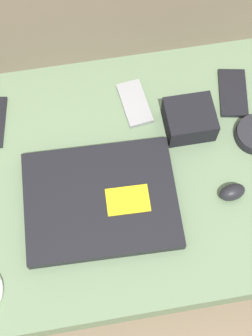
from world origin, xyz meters
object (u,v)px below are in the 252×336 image
phone_silver (135,103)px  computer_mouse (232,192)px  laptop (101,200)px  phone_small (233,93)px  camera_pouch (189,119)px

phone_silver → computer_mouse: bearing=-63.9°
laptop → phone_small: bearing=34.0°
laptop → computer_mouse: size_ratio=5.31×
laptop → camera_pouch: camera_pouch is taller
phone_silver → camera_pouch: 0.14m
camera_pouch → computer_mouse: bearing=-72.9°
laptop → phone_small: 0.41m
phone_small → camera_pouch: camera_pouch is taller
computer_mouse → phone_silver: bearing=114.4°
phone_silver → phone_small: bearing=-9.4°
camera_pouch → phone_silver: bearing=145.8°
laptop → camera_pouch: 0.27m
computer_mouse → phone_silver: (-0.17, 0.26, -0.01)m
phone_small → camera_pouch: (-0.12, -0.07, 0.03)m
computer_mouse → phone_silver: computer_mouse is taller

